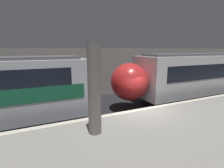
# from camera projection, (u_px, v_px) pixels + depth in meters

# --- Properties ---
(ground_plane) EXTENTS (120.00, 120.00, 0.00)m
(ground_plane) POSITION_uv_depth(u_px,v_px,m) (139.00, 127.00, 9.40)
(ground_plane) COLOR black
(platform) EXTENTS (40.00, 5.48, 1.02)m
(platform) POSITION_uv_depth(u_px,v_px,m) (179.00, 142.00, 6.87)
(platform) COLOR gray
(platform) RESTS_ON ground
(station_rear_barrier) EXTENTS (50.00, 0.15, 4.15)m
(station_rear_barrier) POSITION_uv_depth(u_px,v_px,m) (94.00, 72.00, 15.25)
(station_rear_barrier) COLOR #9E998E
(station_rear_barrier) RESTS_ON ground
(support_pillar_near) EXTENTS (0.47, 0.47, 3.31)m
(support_pillar_near) POSITION_uv_depth(u_px,v_px,m) (94.00, 90.00, 6.24)
(support_pillar_near) COLOR slate
(support_pillar_near) RESTS_ON platform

